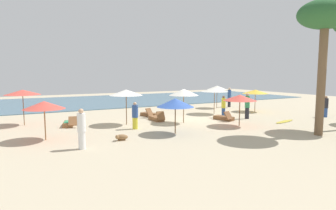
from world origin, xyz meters
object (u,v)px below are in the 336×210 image
at_px(umbrella_8, 44,105).
at_px(person_0, 135,116).
at_px(umbrella_5, 126,93).
at_px(lounger_2, 69,124).
at_px(umbrella_7, 175,103).
at_px(person_2, 247,106).
at_px(umbrella_4, 255,92).
at_px(palm_3, 325,20).
at_px(surfboard, 285,121).
at_px(umbrella_3, 184,92).
at_px(umbrella_1, 217,88).
at_px(person_4, 229,97).
at_px(umbrella_2, 23,92).
at_px(lounger_1, 150,114).
at_px(person_3, 82,129).
at_px(lounger_3, 224,118).
at_px(dog, 121,137).
at_px(umbrella_0, 240,98).
at_px(person_1, 326,107).
at_px(person_5, 223,106).
at_px(lounger_0, 157,118).

height_order(umbrella_8, person_0, umbrella_8).
bearing_deg(umbrella_5, lounger_2, 161.35).
xyz_separation_m(umbrella_7, person_2, (7.42, 2.06, -0.79)).
height_order(umbrella_4, umbrella_8, umbrella_8).
xyz_separation_m(umbrella_7, palm_3, (6.83, -4.13, 4.49)).
xyz_separation_m(umbrella_8, surfboard, (15.42, -2.06, -1.78)).
relative_size(umbrella_3, umbrella_7, 1.11).
distance_m(umbrella_1, person_4, 1.91).
distance_m(umbrella_2, lounger_1, 9.13).
bearing_deg(person_3, umbrella_4, 19.10).
height_order(lounger_1, lounger_3, lounger_1).
height_order(umbrella_2, dog, umbrella_2).
xyz_separation_m(lounger_3, dog, (-8.78, -2.52, 0.00)).
bearing_deg(surfboard, umbrella_0, 174.56).
relative_size(umbrella_0, lounger_3, 1.23).
relative_size(umbrella_0, person_3, 1.16).
distance_m(umbrella_1, umbrella_4, 3.95).
relative_size(umbrella_7, person_0, 1.27).
relative_size(umbrella_7, person_1, 1.27).
bearing_deg(umbrella_0, person_1, -2.56).
bearing_deg(umbrella_8, lounger_1, 30.45).
relative_size(umbrella_7, lounger_3, 1.20).
bearing_deg(person_0, umbrella_1, 28.88).
bearing_deg(umbrella_0, umbrella_4, 37.57).
xyz_separation_m(lounger_1, person_0, (-2.95, -4.20, 0.66)).
distance_m(lounger_3, person_0, 7.00).
xyz_separation_m(umbrella_3, umbrella_7, (-2.30, -2.84, -0.35)).
bearing_deg(person_0, lounger_1, 54.97).
distance_m(umbrella_4, person_5, 4.93).
bearing_deg(person_2, umbrella_3, 171.29).
xyz_separation_m(umbrella_7, person_5, (6.29, 3.44, -0.91)).
xyz_separation_m(umbrella_0, lounger_3, (0.61, 2.26, -1.67)).
bearing_deg(umbrella_3, lounger_1, 102.62).
bearing_deg(dog, umbrella_3, 28.15).
relative_size(lounger_1, person_1, 1.04).
xyz_separation_m(umbrella_8, dog, (3.38, -1.95, -1.64)).
bearing_deg(person_0, lounger_3, -0.02).
distance_m(lounger_2, lounger_3, 10.79).
height_order(lounger_2, person_5, person_5).
height_order(umbrella_0, umbrella_5, umbrella_5).
xyz_separation_m(lounger_1, lounger_3, (4.03, -4.20, -0.00)).
xyz_separation_m(umbrella_1, lounger_0, (-8.53, -3.97, -1.82)).
bearing_deg(umbrella_0, lounger_3, 74.94).
xyz_separation_m(person_4, dog, (-14.50, -8.69, -0.82)).
bearing_deg(umbrella_0, umbrella_2, 150.55).
distance_m(umbrella_2, person_3, 8.29).
distance_m(umbrella_1, person_1, 9.59).
relative_size(umbrella_0, dog, 3.01).
xyz_separation_m(umbrella_2, person_2, (14.84, -5.00, -1.20)).
height_order(umbrella_8, person_2, umbrella_8).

